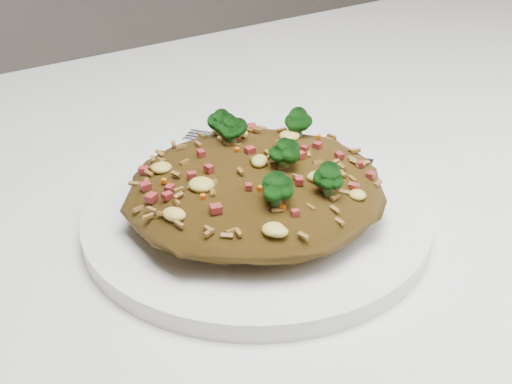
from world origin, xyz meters
TOP-DOWN VIEW (x-y plane):
  - dining_table at (0.00, 0.00)m, footprint 1.20×0.80m
  - plate at (-0.08, -0.00)m, footprint 0.25×0.25m
  - fried_rice at (-0.08, -0.00)m, footprint 0.19×0.17m
  - fork at (-0.01, 0.06)m, footprint 0.11×0.14m

SIDE VIEW (x-z plane):
  - dining_table at x=0.00m, z-range 0.28..1.03m
  - plate at x=-0.08m, z-range 0.75..0.76m
  - fork at x=-0.01m, z-range 0.76..0.77m
  - fried_rice at x=-0.08m, z-range 0.76..0.82m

